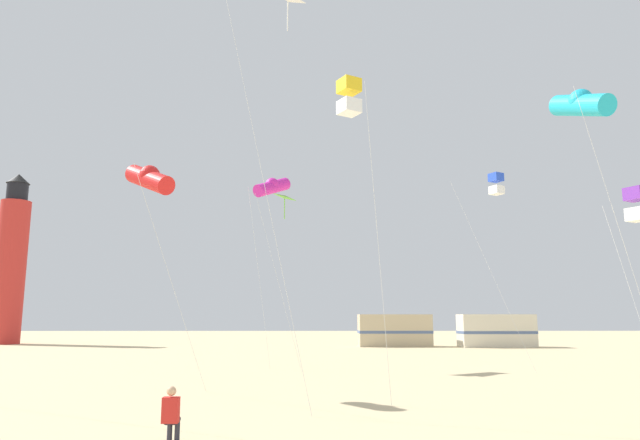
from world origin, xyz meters
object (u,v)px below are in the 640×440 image
(kite_tube_scarlet, at_px, (150,178))
(kite_tube_cyan, at_px, (581,104))
(kite_diamond_lime, at_px, (284,203))
(kite_box_violet, at_px, (637,205))
(kite_box_blue, at_px, (496,184))
(kite_tube_magenta, at_px, (272,187))
(lighthouse_distant, at_px, (11,263))
(kite_box_gold, at_px, (349,97))
(kite_diamond_white, at_px, (286,14))
(rv_van_cream, at_px, (496,331))
(kite_flyer_standing, at_px, (171,413))
(rv_van_tan, at_px, (395,330))

(kite_tube_scarlet, relative_size, kite_tube_cyan, 0.83)
(kite_diamond_lime, xyz_separation_m, kite_tube_cyan, (10.20, -12.36, 0.82))
(kite_box_violet, distance_m, kite_box_blue, 11.53)
(kite_tube_magenta, bearing_deg, kite_tube_scarlet, -110.10)
(kite_diamond_lime, height_order, lighthouse_distant, lighthouse_distant)
(kite_box_violet, bearing_deg, kite_box_gold, -171.47)
(kite_diamond_lime, bearing_deg, kite_box_blue, -0.97)
(kite_box_gold, distance_m, kite_tube_cyan, 7.52)
(kite_diamond_white, height_order, rv_van_cream, kite_diamond_white)
(kite_box_gold, bearing_deg, lighthouse_distant, 128.29)
(kite_flyer_standing, height_order, kite_diamond_white, kite_diamond_white)
(kite_box_blue, distance_m, rv_van_tan, 23.54)
(kite_tube_magenta, relative_size, rv_van_tan, 1.61)
(kite_flyer_standing, relative_size, rv_van_cream, 0.18)
(rv_van_tan, bearing_deg, kite_box_violet, -84.88)
(kite_box_violet, height_order, kite_tube_cyan, kite_tube_cyan)
(kite_box_blue, bearing_deg, kite_diamond_white, -131.60)
(kite_flyer_standing, distance_m, lighthouse_distant, 51.81)
(kite_box_violet, bearing_deg, kite_diamond_lime, 137.91)
(lighthouse_distant, bearing_deg, kite_tube_scarlet, -56.41)
(kite_tube_magenta, bearing_deg, kite_box_violet, -43.07)
(kite_flyer_standing, bearing_deg, kite_tube_scarlet, -69.99)
(kite_box_violet, xyz_separation_m, rv_van_tan, (-3.59, 32.93, -4.91))
(kite_diamond_lime, bearing_deg, rv_van_tan, 67.95)
(kite_diamond_white, bearing_deg, rv_van_tan, 76.47)
(kite_tube_scarlet, distance_m, rv_van_tan, 34.25)
(kite_tube_magenta, distance_m, rv_van_tan, 24.23)
(kite_diamond_white, xyz_separation_m, rv_van_tan, (8.18, 33.99, -11.11))
(kite_flyer_standing, distance_m, kite_box_blue, 23.14)
(kite_box_gold, bearing_deg, kite_tube_scarlet, 154.36)
(lighthouse_distant, relative_size, rv_van_cream, 2.58)
(kite_tube_scarlet, distance_m, kite_box_gold, 8.18)
(kite_flyer_standing, bearing_deg, kite_box_violet, -157.03)
(kite_tube_magenta, bearing_deg, rv_van_tan, 65.21)
(kite_tube_scarlet, height_order, kite_tube_magenta, kite_tube_magenta)
(kite_box_violet, xyz_separation_m, kite_tube_magenta, (-13.13, 12.28, 3.42))
(kite_diamond_lime, bearing_deg, kite_tube_scarlet, -116.05)
(kite_box_violet, height_order, kite_diamond_white, kite_diamond_white)
(lighthouse_distant, bearing_deg, rv_van_cream, -7.36)
(kite_tube_magenta, bearing_deg, kite_box_gold, -76.00)
(kite_box_violet, relative_size, rv_van_tan, 1.06)
(rv_van_tan, xyz_separation_m, rv_van_cream, (8.71, -1.18, 0.00))
(kite_box_gold, relative_size, lighthouse_distant, 0.60)
(kite_diamond_white, relative_size, lighthouse_distant, 0.80)
(kite_box_gold, bearing_deg, rv_van_tan, 79.92)
(kite_box_gold, height_order, rv_van_tan, kite_box_gold)
(kite_diamond_white, height_order, kite_tube_cyan, kite_diamond_white)
(kite_box_violet, height_order, kite_tube_magenta, kite_tube_magenta)
(kite_box_blue, relative_size, kite_tube_cyan, 1.01)
(kite_tube_cyan, xyz_separation_m, lighthouse_distant, (-38.39, 38.81, -1.53))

